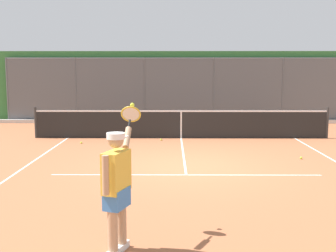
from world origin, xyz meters
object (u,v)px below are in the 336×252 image
object	(u,v)px
tennis_player	(117,184)
tennis_ball_by_sideline	(161,140)
tennis_ball_near_net	(301,158)
tennis_ball_near_baseline	(81,143)

from	to	relation	value
tennis_player	tennis_ball_by_sideline	world-z (taller)	tennis_player
tennis_player	tennis_ball_near_net	world-z (taller)	tennis_player
tennis_ball_by_sideline	tennis_ball_near_baseline	distance (m)	2.63
tennis_player	tennis_ball_near_baseline	bearing A→B (deg)	35.24
tennis_player	tennis_ball_near_net	bearing A→B (deg)	-15.24
tennis_ball_near_net	tennis_ball_near_baseline	xyz separation A→B (m)	(6.35, -2.31, 0.00)
tennis_ball_by_sideline	tennis_ball_near_baseline	size ratio (longest dim) A/B	1.00
tennis_ball_by_sideline	tennis_ball_near_baseline	xyz separation A→B (m)	(2.56, 0.60, 0.00)
tennis_ball_by_sideline	tennis_ball_near_net	size ratio (longest dim) A/B	1.00
tennis_player	tennis_ball_near_baseline	world-z (taller)	tennis_player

